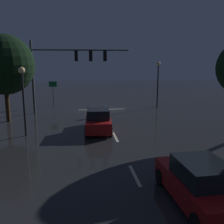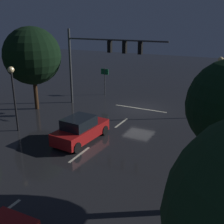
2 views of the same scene
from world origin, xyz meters
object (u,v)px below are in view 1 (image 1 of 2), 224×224
(traffic_signal_assembly, at_px, (68,63))
(street_lamp_left_kerb, at_px, (158,76))
(street_lamp_right_kerb, at_px, (23,88))
(car_approaching, at_px, (98,120))
(route_sign, at_px, (53,88))
(car_distant, at_px, (199,184))
(tree_right_far, at_px, (4,65))

(traffic_signal_assembly, distance_m, street_lamp_left_kerb, 9.95)
(street_lamp_left_kerb, relative_size, street_lamp_right_kerb, 1.06)
(car_approaching, height_order, street_lamp_right_kerb, street_lamp_right_kerb)
(street_lamp_right_kerb, xyz_separation_m, route_sign, (-0.88, -11.84, -1.28))
(car_distant, height_order, tree_right_far, tree_right_far)
(route_sign, xyz_separation_m, tree_right_far, (3.19, 7.19, 2.73))
(traffic_signal_assembly, xyz_separation_m, tree_right_far, (5.11, 3.17, -0.14))
(street_lamp_left_kerb, bearing_deg, route_sign, -11.03)
(traffic_signal_assembly, height_order, car_approaching, traffic_signal_assembly)
(traffic_signal_assembly, xyz_separation_m, street_lamp_right_kerb, (2.79, 7.81, -1.60))
(street_lamp_right_kerb, bearing_deg, car_distant, 129.13)
(traffic_signal_assembly, bearing_deg, route_sign, -64.55)
(street_lamp_right_kerb, bearing_deg, car_approaching, -172.75)
(street_lamp_right_kerb, bearing_deg, route_sign, -94.24)
(car_distant, distance_m, street_lamp_left_kerb, 20.02)
(traffic_signal_assembly, bearing_deg, street_lamp_left_kerb, -169.69)
(tree_right_far, bearing_deg, car_approaching, 151.71)
(car_distant, xyz_separation_m, route_sign, (7.04, -21.57, 1.27))
(car_distant, xyz_separation_m, street_lamp_right_kerb, (7.91, -9.73, 2.55))
(car_approaching, xyz_separation_m, tree_right_far, (7.42, -3.99, 4.00))
(car_approaching, height_order, street_lamp_left_kerb, street_lamp_left_kerb)
(car_distant, bearing_deg, traffic_signal_assembly, -73.72)
(street_lamp_left_kerb, bearing_deg, traffic_signal_assembly, 10.31)
(car_approaching, height_order, car_distant, same)
(car_approaching, xyz_separation_m, car_distant, (-2.81, 10.38, 0.00))
(car_approaching, bearing_deg, street_lamp_right_kerb, 7.25)
(car_approaching, distance_m, route_sign, 12.03)
(street_lamp_left_kerb, bearing_deg, car_approaching, 50.43)
(car_approaching, xyz_separation_m, route_sign, (4.23, -11.19, 1.27))
(car_distant, relative_size, tree_right_far, 0.60)
(car_approaching, distance_m, street_lamp_right_kerb, 5.74)
(street_lamp_right_kerb, relative_size, route_sign, 1.65)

